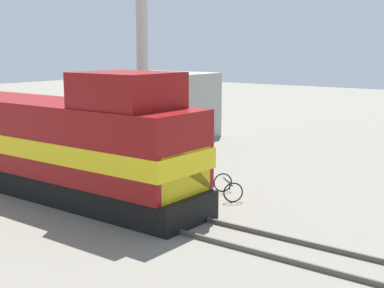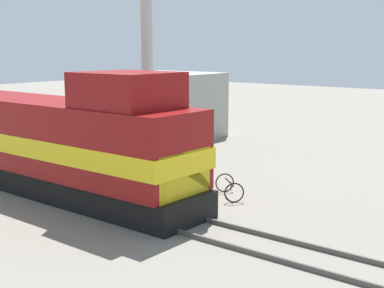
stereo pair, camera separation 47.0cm
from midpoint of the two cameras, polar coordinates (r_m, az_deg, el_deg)
name	(u,v)px [view 2 (the right image)]	position (r m, az deg, el deg)	size (l,w,h in m)	color
ground_plane	(91,201)	(20.17, -10.05, -5.99)	(120.00, 120.00, 0.00)	slate
rail_near	(76,203)	(19.70, -11.63, -6.20)	(0.08, 39.24, 0.15)	#4C4742
rail_far	(106,195)	(20.60, -8.55, -5.38)	(0.08, 39.24, 0.15)	#4C4742
locomotive	(60,143)	(21.03, -13.32, 0.07)	(2.95, 14.01, 4.79)	black
utility_pole	(147,52)	(25.56, -4.30, 9.73)	(1.80, 0.55, 10.66)	#B2B2AD
vendor_umbrella	(131,130)	(23.44, -5.95, 1.48)	(2.11, 2.11, 2.27)	#4C4C4C
billboard_sign	(172,103)	(26.46, -1.61, 4.42)	(2.19, 0.12, 3.82)	#595959
shrub_cluster	(158,166)	(23.69, -3.13, -2.32)	(0.87, 0.87, 0.87)	#388C38
person_bystander	(186,164)	(21.82, -0.03, -2.17)	(0.34, 0.34, 1.65)	#2D3347
bicycle	(190,168)	(23.38, 0.39, -2.58)	(1.59, 1.77, 0.77)	black
bicycle_spare	(229,187)	(20.29, 4.66, -4.64)	(1.58, 1.65, 0.75)	black
building_block_distant	(157,106)	(33.15, -3.35, 4.05)	(6.98, 5.91, 4.03)	#999E93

